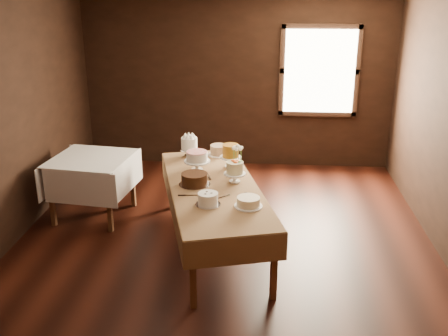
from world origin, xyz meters
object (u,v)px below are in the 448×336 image
cake_chocolate (194,180)px  cake_flowers (235,173)px  cake_cream (248,202)px  flower_vase (237,168)px  cake_server_d (237,173)px  cake_caramel (231,157)px  cake_server_e (193,195)px  display_table (214,190)px  cake_swirl (208,199)px  side_table (91,165)px  cake_server_c (208,175)px  cake_meringue (189,148)px  cake_lattice (197,162)px  cake_server_b (251,199)px  cake_speckled (219,150)px  cake_server_a (225,196)px

cake_chocolate → cake_flowers: bearing=15.2°
cake_cream → flower_vase: (-0.17, 0.96, 0.02)m
cake_cream → cake_server_d: 0.97m
cake_caramel → cake_server_e: (-0.35, -0.92, -0.13)m
display_table → cake_cream: cake_cream is taller
cake_server_e → flower_vase: bearing=52.1°
display_table → cake_caramel: (0.15, 0.62, 0.19)m
cake_swirl → cake_cream: size_ratio=0.90×
cake_server_d → cake_server_e: bearing=176.6°
side_table → cake_cream: 2.44m
cake_cream → cake_server_c: (-0.52, 0.87, -0.05)m
side_table → flower_vase: flower_vase is taller
display_table → cake_meringue: size_ratio=9.95×
cake_lattice → cake_server_d: 0.51m
cake_cream → flower_vase: size_ratio=2.35×
display_table → cake_cream: bearing=-52.8°
cake_chocolate → cake_server_b: (0.66, -0.34, -0.06)m
cake_speckled → cake_swirl: bearing=-89.0°
cake_lattice → cake_swirl: 1.05m
cake_chocolate → cake_server_e: 0.31m
cake_server_b → flower_vase: size_ratio=1.71×
cake_server_b → cake_server_e: (-0.63, 0.04, 0.00)m
cake_meringue → cake_server_b: cake_meringue is taller
side_table → cake_lattice: (1.42, -0.24, 0.17)m
cake_swirl → cake_caramel: bearing=82.2°
cake_flowers → cake_server_d: cake_flowers is taller
cake_server_b → flower_vase: bearing=169.6°
cake_speckled → cake_caramel: (0.19, -0.46, 0.07)m
cake_server_d → flower_vase: (0.01, 0.01, 0.07)m
cake_meringue → display_table: bearing=-67.1°
cake_meringue → cake_caramel: size_ratio=0.88×
side_table → cake_meringue: (1.25, 0.26, 0.18)m
cake_lattice → cake_server_c: bearing=-47.4°
cake_lattice → cake_server_d: (0.49, -0.08, -0.10)m
side_table → cake_meringue: bearing=11.9°
cake_meringue → cake_server_a: cake_meringue is taller
cake_flowers → cake_server_e: 0.61m
cake_lattice → cake_flowers: bearing=-36.8°
cake_flowers → cake_server_d: bearing=88.8°
cake_server_d → cake_flowers: bearing=-153.3°
cake_swirl → cake_cream: cake_swirl is taller
cake_server_b → cake_server_c: (-0.54, 0.67, 0.00)m
cake_server_c → cake_server_e: (-0.09, -0.63, 0.00)m
cake_lattice → cake_cream: size_ratio=0.98×
cake_swirl → cake_server_e: bearing=128.7°
cake_caramel → cake_flowers: (0.08, -0.49, -0.02)m
cake_meringue → cake_server_b: 1.59m
cake_speckled → cake_server_d: bearing=-67.7°
cake_speckled → cake_server_e: (-0.16, -1.38, -0.06)m
cake_server_e → flower_vase: flower_vase is taller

